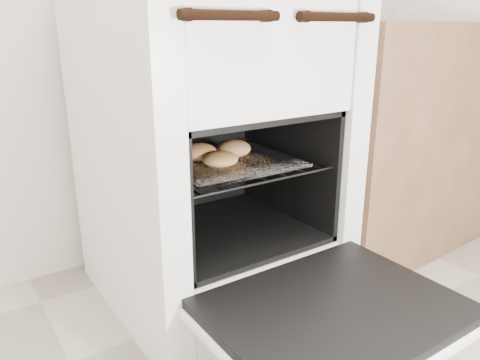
% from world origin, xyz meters
% --- Properties ---
extents(stove, '(0.65, 0.72, 0.99)m').
position_xyz_m(stove, '(0.17, 1.14, 0.49)').
color(stove, white).
rests_on(stove, ground).
extents(oven_door, '(0.58, 0.45, 0.04)m').
position_xyz_m(oven_door, '(0.17, 0.59, 0.22)').
color(oven_door, black).
rests_on(oven_door, stove).
extents(oven_rack, '(0.47, 0.45, 0.01)m').
position_xyz_m(oven_rack, '(0.17, 1.07, 0.46)').
color(oven_rack, black).
rests_on(oven_rack, stove).
extents(foil_sheet, '(0.37, 0.32, 0.01)m').
position_xyz_m(foil_sheet, '(0.17, 1.05, 0.47)').
color(foil_sheet, white).
rests_on(foil_sheet, oven_rack).
extents(baked_rolls, '(0.30, 0.23, 0.05)m').
position_xyz_m(baked_rolls, '(0.12, 1.08, 0.50)').
color(baked_rolls, tan).
rests_on(baked_rolls, foil_sheet).
extents(counter, '(0.89, 0.62, 0.86)m').
position_xyz_m(counter, '(0.95, 1.13, 0.43)').
color(counter, brown).
rests_on(counter, ground).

